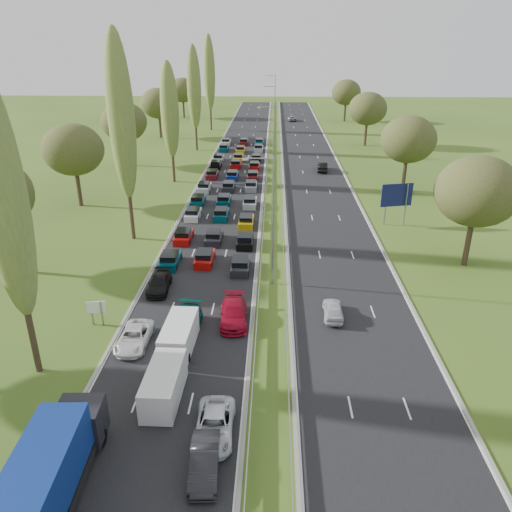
{
  "coord_description": "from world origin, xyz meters",
  "views": [
    {
      "loc": [
        4.53,
        1.11,
        21.04
      ],
      "look_at": [
        2.88,
        45.97,
        1.5
      ],
      "focal_mm": 35.0,
      "sensor_mm": 36.0,
      "label": 1
    }
  ],
  "objects_px": {
    "near_car_2": "(134,337)",
    "direction_sign": "(397,197)",
    "white_van_front": "(165,382)",
    "info_sign": "(96,310)",
    "blue_lorry": "(54,466)",
    "white_van_rear": "(180,334)",
    "near_car_3": "(159,283)"
  },
  "relations": [
    {
      "from": "info_sign",
      "to": "white_van_front",
      "type": "bearing_deg",
      "value": -49.76
    },
    {
      "from": "white_van_front",
      "to": "info_sign",
      "type": "height_order",
      "value": "white_van_front"
    },
    {
      "from": "blue_lorry",
      "to": "direction_sign",
      "type": "xyz_separation_m",
      "value": [
        25.39,
        40.81,
        1.61
      ]
    },
    {
      "from": "near_car_2",
      "to": "near_car_3",
      "type": "bearing_deg",
      "value": 91.63
    },
    {
      "from": "blue_lorry",
      "to": "near_car_3",
      "type": "bearing_deg",
      "value": 86.48
    },
    {
      "from": "info_sign",
      "to": "direction_sign",
      "type": "height_order",
      "value": "direction_sign"
    },
    {
      "from": "white_van_rear",
      "to": "info_sign",
      "type": "bearing_deg",
      "value": 159.96
    },
    {
      "from": "near_car_2",
      "to": "direction_sign",
      "type": "height_order",
      "value": "direction_sign"
    },
    {
      "from": "blue_lorry",
      "to": "direction_sign",
      "type": "height_order",
      "value": "direction_sign"
    },
    {
      "from": "near_car_3",
      "to": "white_van_front",
      "type": "bearing_deg",
      "value": -78.54
    },
    {
      "from": "near_car_2",
      "to": "white_van_rear",
      "type": "relative_size",
      "value": 0.89
    },
    {
      "from": "white_van_front",
      "to": "direction_sign",
      "type": "distance_m",
      "value": 39.61
    },
    {
      "from": "near_car_3",
      "to": "info_sign",
      "type": "relative_size",
      "value": 2.17
    },
    {
      "from": "near_car_3",
      "to": "info_sign",
      "type": "bearing_deg",
      "value": -122.9
    },
    {
      "from": "blue_lorry",
      "to": "white_van_rear",
      "type": "xyz_separation_m",
      "value": [
        3.73,
        13.33,
        -0.88
      ]
    },
    {
      "from": "white_van_front",
      "to": "white_van_rear",
      "type": "distance_m",
      "value": 5.62
    },
    {
      "from": "white_van_rear",
      "to": "info_sign",
      "type": "relative_size",
      "value": 2.5
    },
    {
      "from": "near_car_3",
      "to": "direction_sign",
      "type": "relative_size",
      "value": 0.88
    },
    {
      "from": "near_car_3",
      "to": "blue_lorry",
      "type": "height_order",
      "value": "blue_lorry"
    },
    {
      "from": "near_car_3",
      "to": "white_van_rear",
      "type": "relative_size",
      "value": 0.87
    },
    {
      "from": "near_car_2",
      "to": "white_van_front",
      "type": "height_order",
      "value": "white_van_front"
    },
    {
      "from": "near_car_3",
      "to": "blue_lorry",
      "type": "xyz_separation_m",
      "value": [
        -0.24,
        -22.34,
        1.28
      ]
    },
    {
      "from": "direction_sign",
      "to": "near_car_3",
      "type": "bearing_deg",
      "value": -143.71
    },
    {
      "from": "blue_lorry",
      "to": "info_sign",
      "type": "relative_size",
      "value": 4.25
    },
    {
      "from": "white_van_rear",
      "to": "info_sign",
      "type": "height_order",
      "value": "white_van_rear"
    },
    {
      "from": "blue_lorry",
      "to": "direction_sign",
      "type": "distance_m",
      "value": 48.09
    },
    {
      "from": "near_car_2",
      "to": "direction_sign",
      "type": "distance_m",
      "value": 37.24
    },
    {
      "from": "near_car_3",
      "to": "blue_lorry",
      "type": "distance_m",
      "value": 22.38
    },
    {
      "from": "white_van_front",
      "to": "direction_sign",
      "type": "bearing_deg",
      "value": 57.63
    },
    {
      "from": "white_van_front",
      "to": "white_van_rear",
      "type": "height_order",
      "value": "white_van_front"
    },
    {
      "from": "direction_sign",
      "to": "white_van_rear",
      "type": "bearing_deg",
      "value": -128.23
    },
    {
      "from": "near_car_3",
      "to": "white_van_front",
      "type": "distance_m",
      "value": 15.07
    }
  ]
}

